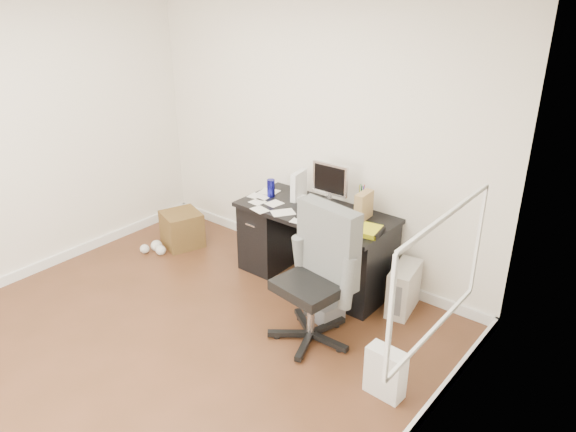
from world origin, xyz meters
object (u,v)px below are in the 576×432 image
keyboard (321,219)px  wicker_basket (182,229)px  lcd_monitor (330,186)px  office_chair (312,279)px  desk (315,244)px  pc_tower (404,289)px

keyboard → wicker_basket: keyboard is taller
lcd_monitor → office_chair: lcd_monitor is taller
keyboard → wicker_basket: 1.85m
lcd_monitor → office_chair: 1.07m
lcd_monitor → keyboard: 0.35m
desk → lcd_monitor: size_ratio=3.27×
pc_tower → wicker_basket: bearing=178.6°
lcd_monitor → desk: bearing=-128.3°
desk → lcd_monitor: lcd_monitor is taller
desk → keyboard: keyboard is taller
office_chair → wicker_basket: (-2.12, 0.48, -0.38)m
keyboard → pc_tower: bearing=9.2°
desk → pc_tower: (0.92, 0.08, -0.18)m
keyboard → wicker_basket: size_ratio=1.16×
wicker_basket → keyboard: bearing=4.9°
office_chair → pc_tower: office_chair is taller
desk → lcd_monitor: (0.08, 0.11, 0.58)m
lcd_monitor → office_chair: size_ratio=0.40×
keyboard → office_chair: bearing=-67.4°
desk → office_chair: 0.96m
office_chair → pc_tower: (0.39, 0.86, -0.36)m
keyboard → pc_tower: (0.76, 0.23, -0.55)m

